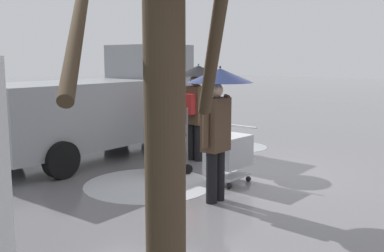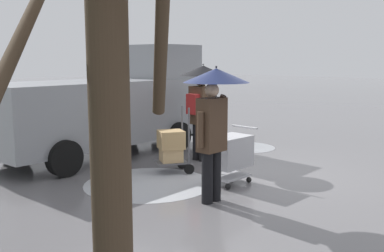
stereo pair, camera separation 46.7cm
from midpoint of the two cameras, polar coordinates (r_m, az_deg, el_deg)
name	(u,v)px [view 1 (the left image)]	position (r m, az deg, el deg)	size (l,w,h in m)	color
ground_plane	(254,173)	(9.03, 6.37, -5.97)	(90.00, 90.00, 0.00)	slate
slush_patch_under_van	(149,184)	(8.24, -7.18, -7.36)	(2.34, 2.34, 0.01)	#ADAFB5
slush_patch_mid_street	(238,147)	(11.62, 4.76, -2.64)	(1.48, 1.48, 0.01)	#999BA0
cargo_van_parked_right	(101,105)	(10.67, -12.70, 2.57)	(2.42, 5.44, 2.60)	gray
shopping_cart_vendor	(230,153)	(8.15, 3.23, -3.41)	(0.58, 0.82, 1.02)	#B2B2B7
hand_dolly_boxes	(170,147)	(8.89, -4.37, -2.67)	(0.77, 0.85, 1.32)	#515156
pedestrian_pink_side	(197,90)	(9.79, -0.78, 4.55)	(1.04, 1.04, 2.15)	black
pedestrian_black_side	(218,102)	(6.97, 1.43, 3.03)	(1.04, 1.04, 2.15)	black
bare_tree_near	(167,121)	(2.58, -8.40, 0.65)	(1.21, 1.22, 3.89)	#423323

